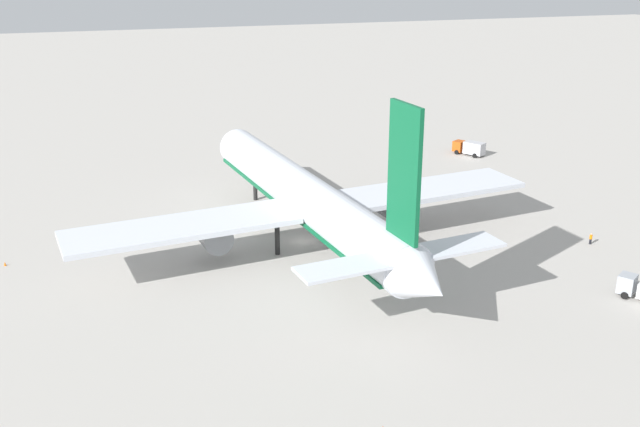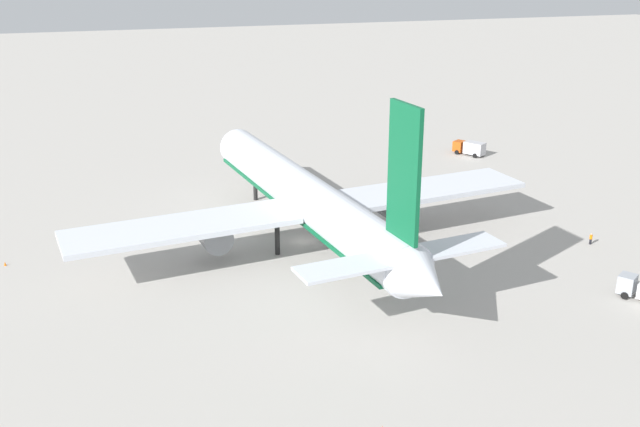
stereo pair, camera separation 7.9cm
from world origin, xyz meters
name	(u,v)px [view 2 (the right image)]	position (x,y,z in m)	size (l,w,h in m)	color
ground_plane	(304,241)	(0.00, 0.00, 0.00)	(600.00, 600.00, 0.00)	#ADA8A0
airliner	(307,199)	(-1.33, -0.24, 6.91)	(69.54, 67.53, 25.17)	silver
service_truck_1	(470,148)	(34.89, -45.04, 1.58)	(6.69, 5.44, 2.86)	#BF4C14
ground_worker_2	(591,239)	(-13.13, -39.04, 0.83)	(0.54, 0.54, 1.63)	black
traffic_cone_1	(5,264)	(3.23, 40.59, 0.28)	(0.36, 0.36, 0.55)	orange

